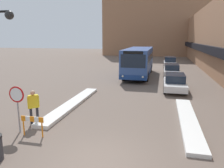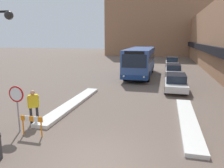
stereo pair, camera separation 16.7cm
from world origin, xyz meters
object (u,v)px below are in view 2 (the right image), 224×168
parked_car_back (172,62)px  construction_barricade (32,122)px  parked_car_front (176,82)px  stop_sign (17,99)px  pedestrian (33,104)px  parked_car_middle (173,70)px  city_bus (140,61)px

parked_car_back → construction_barricade: 27.32m
parked_car_front → stop_sign: (-7.54, -10.48, 0.91)m
parked_car_back → pedestrian: size_ratio=2.51×
parked_car_front → parked_car_back: 15.76m
parked_car_middle → parked_car_back: bearing=90.0°
construction_barricade → parked_car_front: bearing=58.2°
city_bus → stop_sign: size_ratio=4.58×
parked_car_front → parked_car_middle: bearing=90.0°
parked_car_middle → parked_car_back: 8.03m
parked_car_back → pedestrian: 26.25m
stop_sign → construction_barricade: size_ratio=2.02×
pedestrian → parked_car_middle: bearing=23.4°
construction_barricade → stop_sign: bearing=163.6°
city_bus → parked_car_middle: city_bus is taller
parked_car_back → city_bus: bearing=-112.1°
parked_car_back → stop_sign: bearing=-106.0°
parked_car_middle → parked_car_back: (0.00, 8.03, 0.07)m
parked_car_back → stop_sign: 27.31m
city_bus → parked_car_back: city_bus is taller
city_bus → pedestrian: size_ratio=5.70×
parked_car_front → stop_sign: 12.94m
city_bus → parked_car_back: bearing=67.9°
parked_car_middle → pedestrian: (-7.41, -17.16, 0.38)m
parked_car_front → stop_sign: size_ratio=2.00×
construction_barricade → parked_car_back: bearing=75.9°
parked_car_middle → construction_barricade: size_ratio=4.42×
parked_car_back → construction_barricade: size_ratio=4.09×
stop_sign → construction_barricade: 1.32m
stop_sign → construction_barricade: (0.89, -0.26, -0.94)m
stop_sign → pedestrian: size_ratio=1.24×
stop_sign → construction_barricade: stop_sign is taller
parked_car_front → pedestrian: size_ratio=2.49×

